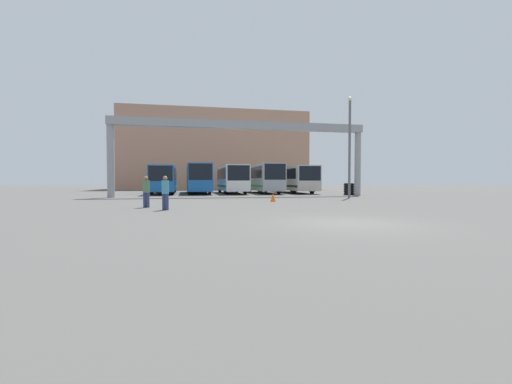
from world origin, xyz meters
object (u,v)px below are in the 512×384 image
(pedestrian_near_left, at_px, (165,192))
(bus_slot_2, at_px, (232,178))
(bus_slot_1, at_px, (198,177))
(lamp_post, at_px, (350,143))
(bus_slot_0, at_px, (164,178))
(bus_slot_3, at_px, (263,177))
(pedestrian_near_right, at_px, (146,191))
(traffic_cone, at_px, (273,198))
(tire_stack, at_px, (349,189))
(bus_slot_4, at_px, (294,178))

(pedestrian_near_left, bearing_deg, bus_slot_2, -74.38)
(bus_slot_1, relative_size, lamp_post, 1.42)
(bus_slot_2, distance_m, lamp_post, 15.41)
(bus_slot_0, bearing_deg, bus_slot_3, -3.53)
(bus_slot_1, xyz_separation_m, pedestrian_near_left, (-2.45, -22.54, -0.97))
(bus_slot_2, distance_m, pedestrian_near_right, 21.31)
(traffic_cone, relative_size, tire_stack, 0.47)
(bus_slot_0, height_order, bus_slot_4, bus_slot_4)
(bus_slot_1, distance_m, bus_slot_4, 11.30)
(pedestrian_near_left, xyz_separation_m, traffic_cone, (6.81, 5.44, -0.59))
(pedestrian_near_right, bearing_deg, bus_slot_0, 107.94)
(bus_slot_2, distance_m, pedestrian_near_left, 22.76)
(pedestrian_near_left, bearing_deg, bus_slot_1, -64.74)
(bus_slot_0, relative_size, bus_slot_4, 1.14)
(bus_slot_3, bearing_deg, pedestrian_near_right, -118.74)
(bus_slot_0, relative_size, tire_stack, 10.15)
(pedestrian_near_right, xyz_separation_m, pedestrian_near_left, (1.08, -1.88, -0.01))
(bus_slot_2, relative_size, lamp_post, 1.26)
(bus_slot_4, relative_size, lamp_post, 1.29)
(traffic_cone, relative_size, lamp_post, 0.07)
(pedestrian_near_left, bearing_deg, tire_stack, -108.09)
(bus_slot_2, bearing_deg, lamp_post, -57.87)
(bus_slot_1, distance_m, bus_slot_3, 7.54)
(bus_slot_3, xyz_separation_m, pedestrian_near_right, (-11.05, -20.15, -1.00))
(bus_slot_1, relative_size, bus_slot_3, 1.09)
(bus_slot_4, bearing_deg, lamp_post, -87.62)
(bus_slot_2, bearing_deg, traffic_cone, -87.89)
(bus_slot_1, xyz_separation_m, bus_slot_4, (11.29, -0.54, -0.07))
(bus_slot_3, relative_size, pedestrian_near_left, 6.52)
(bus_slot_2, xyz_separation_m, bus_slot_3, (3.76, 0.15, 0.10))
(bus_slot_1, relative_size, pedestrian_near_right, 7.08)
(bus_slot_1, distance_m, pedestrian_near_left, 22.69)
(bus_slot_4, xyz_separation_m, pedestrian_near_left, (-13.73, -22.00, -0.90))
(pedestrian_near_left, xyz_separation_m, tire_stack, (17.06, 14.55, -0.28))
(bus_slot_1, xyz_separation_m, traffic_cone, (4.37, -17.10, -1.56))
(pedestrian_near_left, relative_size, tire_stack, 1.38)
(bus_slot_4, height_order, tire_stack, bus_slot_4)
(bus_slot_2, height_order, lamp_post, lamp_post)
(traffic_cone, xyz_separation_m, tire_stack, (10.25, 9.11, 0.32))
(bus_slot_2, relative_size, pedestrian_near_left, 6.34)
(bus_slot_2, bearing_deg, bus_slot_0, 173.58)
(pedestrian_near_right, bearing_deg, traffic_cone, 41.54)
(traffic_cone, bearing_deg, pedestrian_near_right, -155.76)
(bus_slot_3, xyz_separation_m, traffic_cone, (-3.16, -16.60, -1.60))
(bus_slot_2, relative_size, bus_slot_3, 0.97)
(tire_stack, bearing_deg, bus_slot_2, 145.94)
(bus_slot_1, bearing_deg, bus_slot_3, -3.84)
(bus_slot_0, bearing_deg, pedestrian_near_right, -89.36)
(bus_slot_0, bearing_deg, tire_stack, -24.01)
(bus_slot_3, xyz_separation_m, pedestrian_near_left, (-9.97, -22.03, -1.01))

